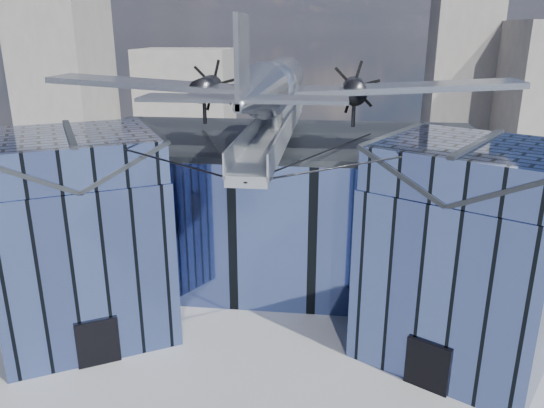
# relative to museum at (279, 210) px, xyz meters

# --- Properties ---
(ground_plane) EXTENTS (120.00, 120.00, 0.00)m
(ground_plane) POSITION_rel_museum_xyz_m (-0.00, -5.82, -5.54)
(ground_plane) COLOR gray
(museum) EXTENTS (32.88, 24.50, 17.60)m
(museum) POSITION_rel_museum_xyz_m (0.00, 0.00, 0.00)
(museum) COLOR #495B95
(museum) RESTS_ON ground
(bg_towers) EXTENTS (77.00, 24.50, 26.00)m
(bg_towers) POSITION_rel_museum_xyz_m (1.45, 44.67, 4.47)
(bg_towers) COLOR slate
(bg_towers) RESTS_ON ground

